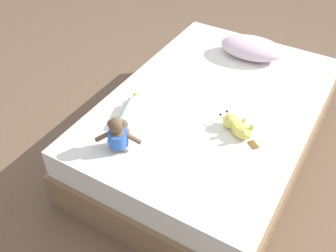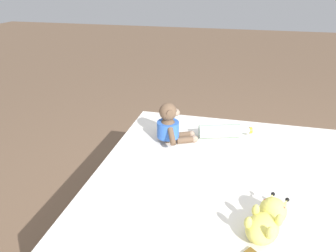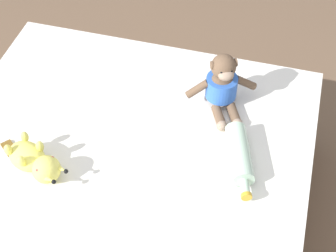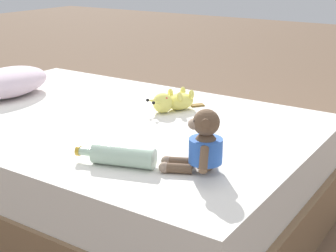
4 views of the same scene
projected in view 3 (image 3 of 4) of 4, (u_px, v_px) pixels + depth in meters
plush_monkey at (222, 86)px, 2.05m from camera, size 0.27×0.25×0.24m
plush_yellow_creature at (35, 161)px, 1.87m from camera, size 0.32×0.19×0.10m
glass_bottle at (240, 155)px, 1.90m from camera, size 0.15×0.31×0.08m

